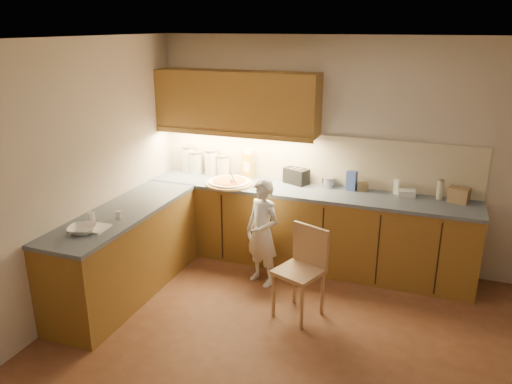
{
  "coord_description": "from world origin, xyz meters",
  "views": [
    {
      "loc": [
        0.96,
        -3.54,
        2.7
      ],
      "look_at": [
        -0.8,
        1.2,
        1.0
      ],
      "focal_mm": 35.0,
      "sensor_mm": 36.0,
      "label": 1
    }
  ],
  "objects_px": {
    "pizza_on_board": "(229,182)",
    "oil_jug": "(248,165)",
    "child": "(263,233)",
    "wooden_chair": "(303,265)",
    "toaster": "(296,176)"
  },
  "relations": [
    {
      "from": "wooden_chair",
      "to": "oil_jug",
      "type": "relative_size",
      "value": 2.43
    },
    {
      "from": "child",
      "to": "oil_jug",
      "type": "distance_m",
      "value": 1.06
    },
    {
      "from": "wooden_chair",
      "to": "toaster",
      "type": "relative_size",
      "value": 2.72
    },
    {
      "from": "pizza_on_board",
      "to": "wooden_chair",
      "type": "bearing_deg",
      "value": -38.42
    },
    {
      "from": "child",
      "to": "oil_jug",
      "type": "relative_size",
      "value": 3.24
    },
    {
      "from": "oil_jug",
      "to": "pizza_on_board",
      "type": "bearing_deg",
      "value": -108.73
    },
    {
      "from": "pizza_on_board",
      "to": "oil_jug",
      "type": "relative_size",
      "value": 1.53
    },
    {
      "from": "pizza_on_board",
      "to": "oil_jug",
      "type": "distance_m",
      "value": 0.37
    },
    {
      "from": "child",
      "to": "toaster",
      "type": "height_order",
      "value": "child"
    },
    {
      "from": "pizza_on_board",
      "to": "toaster",
      "type": "xyz_separation_m",
      "value": [
        0.72,
        0.31,
        0.07
      ]
    },
    {
      "from": "oil_jug",
      "to": "toaster",
      "type": "distance_m",
      "value": 0.62
    },
    {
      "from": "pizza_on_board",
      "to": "oil_jug",
      "type": "height_order",
      "value": "oil_jug"
    },
    {
      "from": "child",
      "to": "wooden_chair",
      "type": "height_order",
      "value": "child"
    },
    {
      "from": "pizza_on_board",
      "to": "wooden_chair",
      "type": "relative_size",
      "value": 0.63
    },
    {
      "from": "toaster",
      "to": "pizza_on_board",
      "type": "bearing_deg",
      "value": -133.24
    }
  ]
}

